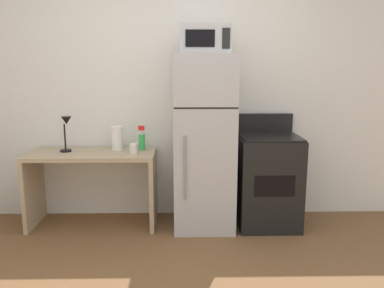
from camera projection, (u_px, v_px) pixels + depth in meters
The scene contains 9 objects.
wall_back_white at pixel (182, 94), 4.10m from camera, with size 5.00×0.10×2.60m, color white.
desk at pixel (93, 174), 3.90m from camera, with size 1.25×0.54×0.75m.
desk_lamp at pixel (66, 128), 3.83m from camera, with size 0.14×0.12×0.35m.
coffee_mug at pixel (134, 149), 3.80m from camera, with size 0.08×0.08×0.10m, color white.
spray_bottle at pixel (142, 140), 3.95m from camera, with size 0.06×0.06×0.25m.
paper_towel_roll at pixel (117, 138), 3.95m from camera, with size 0.11×0.11×0.24m, color white.
refrigerator at pixel (204, 143), 3.82m from camera, with size 0.58×0.64×1.70m.
microwave at pixel (205, 40), 3.61m from camera, with size 0.46×0.35×0.26m.
oven_range at pixel (268, 180), 3.92m from camera, with size 0.59×0.61×1.10m.
Camera 1 is at (0.02, -2.43, 1.58)m, focal length 36.56 mm.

